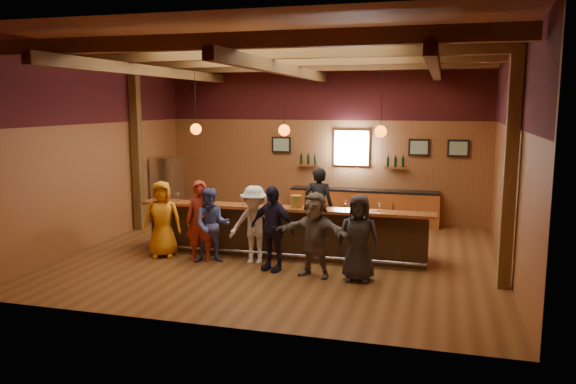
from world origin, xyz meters
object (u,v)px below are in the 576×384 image
(customer_dark, at_px, (358,238))
(bottle_a, at_px, (307,202))
(ice_bucket, at_px, (296,201))
(bartender, at_px, (319,207))
(customer_redvest, at_px, (200,221))
(customer_denim, at_px, (212,225))
(customer_white, at_px, (254,225))
(customer_navy, at_px, (272,228))
(customer_brown, at_px, (315,234))
(bar_counter, at_px, (287,231))
(stainless_fridge, at_px, (167,189))
(customer_orange, at_px, (162,219))
(back_bar_cabinet, at_px, (364,207))

(customer_dark, distance_m, bottle_a, 1.77)
(ice_bucket, bearing_deg, bartender, 81.18)
(customer_redvest, height_order, customer_dark, customer_redvest)
(customer_denim, xyz_separation_m, customer_white, (0.87, 0.16, 0.03))
(customer_navy, distance_m, customer_brown, 0.91)
(bar_counter, height_order, ice_bucket, ice_bucket)
(customer_redvest, bearing_deg, bartender, 30.94)
(customer_dark, bearing_deg, customer_redvest, 169.76)
(customer_denim, relative_size, customer_white, 0.96)
(bar_counter, xyz_separation_m, customer_navy, (0.04, -1.21, 0.32))
(bar_counter, distance_m, ice_bucket, 0.85)
(stainless_fridge, relative_size, customer_denim, 1.16)
(stainless_fridge, distance_m, ice_bucket, 5.24)
(customer_orange, bearing_deg, stainless_fridge, 95.25)
(customer_white, distance_m, customer_brown, 1.48)
(bar_counter, xyz_separation_m, back_bar_cabinet, (1.18, 3.57, -0.05))
(customer_redvest, height_order, bottle_a, customer_redvest)
(customer_navy, bearing_deg, ice_bucket, 90.49)
(stainless_fridge, distance_m, customer_navy, 5.54)
(customer_white, relative_size, customer_dark, 1.00)
(back_bar_cabinet, bearing_deg, stainless_fridge, -168.07)
(bar_counter, distance_m, customer_brown, 1.68)
(customer_redvest, height_order, customer_navy, customer_redvest)
(stainless_fridge, bearing_deg, ice_bucket, -32.38)
(customer_orange, bearing_deg, customer_white, -19.25)
(bar_counter, bearing_deg, customer_brown, -56.04)
(bar_counter, relative_size, customer_orange, 3.85)
(bottle_a, bearing_deg, back_bar_cabinet, 79.89)
(stainless_fridge, height_order, customer_brown, stainless_fridge)
(customer_denim, relative_size, ice_bucket, 5.95)
(customer_dark, bearing_deg, customer_white, 162.67)
(customer_white, height_order, customer_dark, customer_dark)
(customer_orange, xyz_separation_m, customer_dark, (4.28, -0.55, -0.01))
(bar_counter, distance_m, customer_navy, 1.25)
(customer_orange, relative_size, bartender, 0.90)
(customer_white, distance_m, bottle_a, 1.19)
(customer_navy, bearing_deg, bottle_a, 81.21)
(customer_orange, relative_size, customer_redvest, 0.97)
(customer_redvest, bearing_deg, bar_counter, 19.74)
(customer_denim, bearing_deg, bar_counter, 18.14)
(customer_dark, distance_m, ice_bucket, 1.87)
(customer_redvest, relative_size, customer_brown, 1.04)
(stainless_fridge, bearing_deg, customer_denim, -51.00)
(stainless_fridge, bearing_deg, customer_white, -41.92)
(back_bar_cabinet, distance_m, ice_bucket, 4.09)
(customer_white, height_order, bottle_a, customer_white)
(bar_counter, relative_size, customer_navy, 3.75)
(customer_dark, bearing_deg, bartender, 115.57)
(customer_redvest, distance_m, customer_white, 1.15)
(customer_orange, distance_m, ice_bucket, 2.90)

